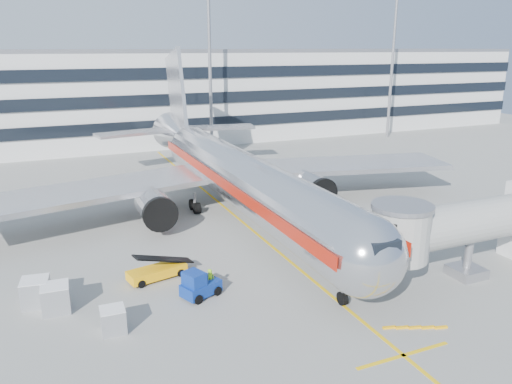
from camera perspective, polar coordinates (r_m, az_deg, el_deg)
name	(u,v)px	position (r m, az deg, el deg)	size (l,w,h in m)	color
ground	(286,258)	(39.51, 3.46, -7.56)	(180.00, 180.00, 0.00)	gray
lead_in_line	(239,219)	(48.00, -1.93, -3.14)	(0.25, 70.00, 0.01)	yellow
stop_bar	(403,355)	(29.26, 16.50, -17.47)	(6.00, 0.25, 0.01)	yellow
main_jet	(232,173)	(48.33, -2.72, 2.22)	(50.95, 48.70, 16.06)	silver
jet_bridge	(490,222)	(39.40, 25.15, -3.17)	(17.80, 4.50, 7.00)	silver
terminal	(139,95)	(91.98, -13.22, 10.74)	(150.00, 24.25, 15.60)	silver
light_mast_centre	(210,54)	(78.13, -5.32, 15.40)	(2.40, 1.20, 25.45)	gray
light_mast_east	(393,53)	(94.48, 15.39, 15.04)	(2.40, 1.20, 25.45)	gray
belt_loader	(157,271)	(36.65, -11.26, -8.83)	(4.46, 2.38, 2.08)	#FFAE0A
baggage_tug	(199,285)	(33.60, -6.56, -10.57)	(2.90, 2.37, 1.90)	navy
cargo_container_left	(56,298)	(34.11, -21.91, -11.18)	(1.75, 1.75, 1.77)	#ABADB2
cargo_container_right	(36,292)	(35.33, -23.86, -10.43)	(1.88, 1.88, 1.78)	#ABADB2
cargo_container_front	(113,320)	(30.90, -16.02, -13.88)	(1.42, 1.42, 1.47)	#ABADB2
ramp_worker	(211,281)	(34.10, -5.20, -10.07)	(0.62, 0.40, 1.69)	#8EDF17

